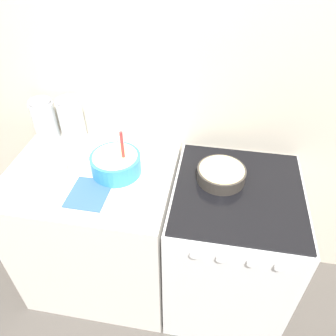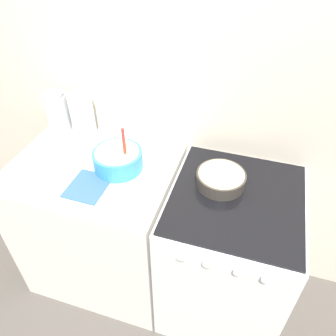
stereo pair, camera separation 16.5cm
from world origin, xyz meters
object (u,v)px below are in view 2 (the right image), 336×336
(mixing_bowl, at_px, (118,159))
(storage_jar_left, at_px, (58,115))
(tin_can, at_px, (63,158))
(stove, at_px, (226,255))
(storage_jar_middle, at_px, (83,118))
(baking_pan, at_px, (221,179))

(mixing_bowl, xyz_separation_m, storage_jar_left, (-0.48, 0.23, 0.05))
(mixing_bowl, distance_m, tin_can, 0.28)
(tin_can, bearing_deg, stove, 3.33)
(mixing_bowl, distance_m, storage_jar_left, 0.53)
(stove, height_order, mixing_bowl, mixing_bowl)
(storage_jar_left, xyz_separation_m, storage_jar_middle, (0.17, 0.00, 0.01))
(mixing_bowl, bearing_deg, tin_can, -162.87)
(baking_pan, xyz_separation_m, tin_can, (-0.80, -0.12, 0.02))
(stove, height_order, tin_can, tin_can)
(baking_pan, bearing_deg, stove, -34.05)
(storage_jar_middle, bearing_deg, storage_jar_left, 180.00)
(mixing_bowl, bearing_deg, baking_pan, 3.56)
(storage_jar_left, relative_size, tin_can, 2.08)
(storage_jar_left, bearing_deg, baking_pan, -10.70)
(mixing_bowl, bearing_deg, storage_jar_middle, 144.42)
(stove, relative_size, baking_pan, 3.84)
(stove, height_order, storage_jar_middle, storage_jar_middle)
(mixing_bowl, height_order, tin_can, mixing_bowl)
(baking_pan, bearing_deg, mixing_bowl, -176.44)
(storage_jar_left, relative_size, storage_jar_middle, 0.92)
(tin_can, bearing_deg, baking_pan, 8.24)
(baking_pan, xyz_separation_m, storage_jar_left, (-1.02, 0.19, 0.07))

